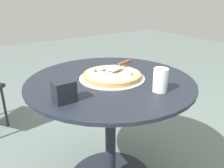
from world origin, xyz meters
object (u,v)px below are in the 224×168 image
at_px(pizza_on_tray, 112,76).
at_px(drinking_cup, 160,80).
at_px(pizza_server, 119,65).
at_px(patio_table, 110,114).
at_px(napkin_dispenser, 64,91).

height_order(pizza_on_tray, drinking_cup, drinking_cup).
bearing_deg(pizza_server, pizza_on_tray, -154.87).
relative_size(pizza_server, drinking_cup, 1.80).
bearing_deg(pizza_on_tray, pizza_server, 25.13).
height_order(pizza_on_tray, pizza_server, pizza_server).
distance_m(patio_table, pizza_server, 0.30).
xyz_separation_m(pizza_server, napkin_dispenser, (-0.43, -0.17, -0.00)).
xyz_separation_m(drinking_cup, napkin_dispenser, (-0.45, 0.16, -0.01)).
bearing_deg(patio_table, drinking_cup, -67.71).
relative_size(patio_table, drinking_cup, 8.04).
height_order(patio_table, drinking_cup, drinking_cup).
xyz_separation_m(patio_table, drinking_cup, (0.11, -0.28, 0.28)).
bearing_deg(drinking_cup, patio_table, 112.29).
xyz_separation_m(pizza_server, drinking_cup, (0.01, -0.33, 0.01)).
bearing_deg(pizza_server, patio_table, -152.88).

